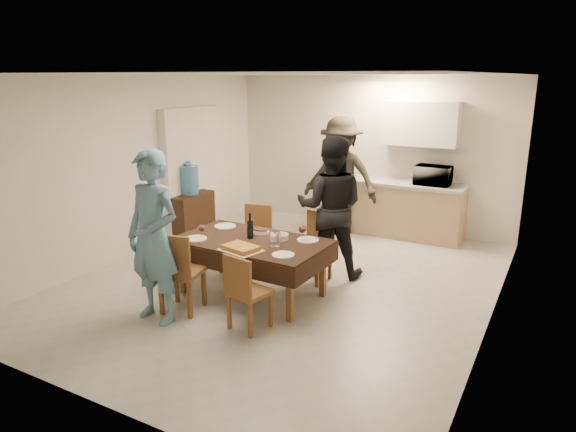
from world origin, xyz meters
name	(u,v)px	position (x,y,z in m)	size (l,w,h in m)	color
floor	(285,281)	(0.00, 0.00, 0.00)	(5.00, 6.00, 0.02)	#B0B0AB
ceiling	(285,74)	(0.00, 0.00, 2.60)	(5.00, 6.00, 0.02)	white
wall_back	(369,153)	(0.00, 3.00, 1.30)	(5.00, 0.02, 2.60)	silver
wall_front	(89,254)	(0.00, -3.00, 1.30)	(5.00, 0.02, 2.60)	silver
wall_left	(136,167)	(-2.50, 0.00, 1.30)	(0.02, 6.00, 2.60)	silver
wall_right	(501,207)	(2.50, 0.00, 1.30)	(0.02, 6.00, 2.60)	silver
stub_partition	(193,171)	(-2.42, 1.20, 1.05)	(0.15, 1.40, 2.10)	silver
kitchen_base_cabinet	(395,210)	(0.60, 2.68, 0.43)	(2.20, 0.60, 0.86)	tan
kitchen_worktop	(396,183)	(0.60, 2.68, 0.89)	(2.24, 0.64, 0.05)	#999995
upper_cabinet	(421,124)	(0.90, 2.82, 1.85)	(1.20, 0.34, 0.70)	silver
dining_table	(252,242)	(-0.15, -0.55, 0.66)	(1.81, 1.10, 0.70)	black
chair_near_left	(176,265)	(-0.60, -1.39, 0.58)	(0.51, 0.51, 0.51)	brown
chair_near_right	(245,286)	(0.30, -1.38, 0.51)	(0.45, 0.45, 0.45)	brown
chair_far_left	(251,233)	(-0.60, 0.12, 0.53)	(0.46, 0.47, 0.47)	brown
chair_far_right	(310,242)	(0.30, 0.11, 0.54)	(0.44, 0.44, 0.48)	brown
console	(191,216)	(-2.28, 0.91, 0.37)	(0.40, 0.80, 0.74)	black
water_jug	(189,180)	(-2.28, 0.91, 0.96)	(0.30, 0.30, 0.45)	#488DC4
wine_bottle	(250,226)	(-0.20, -0.50, 0.85)	(0.08, 0.08, 0.31)	black
water_pitcher	(275,238)	(0.20, -0.60, 0.79)	(0.12, 0.12, 0.18)	white
savoury_tart	(241,248)	(-0.05, -0.93, 0.72)	(0.45, 0.34, 0.06)	#C18538
salad_bowl	(281,237)	(0.15, -0.37, 0.73)	(0.18, 0.18, 0.07)	white
mushroom_dish	(260,232)	(-0.20, -0.27, 0.71)	(0.21, 0.21, 0.04)	white
wine_glass_a	(201,232)	(-0.70, -0.80, 0.79)	(0.08, 0.08, 0.18)	white
wine_glass_b	(302,233)	(0.40, -0.30, 0.80)	(0.09, 0.09, 0.20)	white
wine_glass_c	(251,225)	(-0.35, -0.25, 0.78)	(0.08, 0.08, 0.17)	white
plate_near_left	(196,239)	(-0.75, -0.85, 0.70)	(0.27, 0.27, 0.02)	white
plate_near_right	(283,255)	(0.45, -0.85, 0.70)	(0.25, 0.25, 0.01)	white
plate_far_left	(225,226)	(-0.75, -0.25, 0.70)	(0.28, 0.28, 0.02)	white
plate_far_right	(308,240)	(0.45, -0.25, 0.70)	(0.26, 0.26, 0.02)	white
microwave	(433,175)	(1.19, 2.68, 1.06)	(0.55, 0.37, 0.31)	silver
person_near	(153,238)	(-0.70, -1.60, 0.93)	(0.68, 0.45, 1.87)	#5789A6
person_far	(331,207)	(0.40, 0.50, 0.93)	(0.90, 0.70, 1.86)	black
person_kitchen	(341,177)	(-0.20, 2.23, 0.98)	(1.27, 0.73, 1.96)	black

